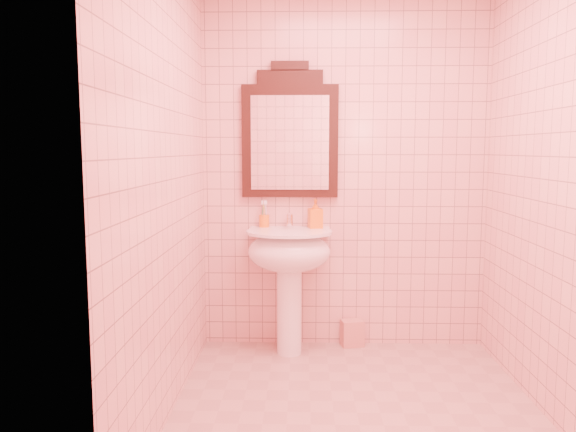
{
  "coord_description": "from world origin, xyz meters",
  "views": [
    {
      "loc": [
        -0.3,
        -2.88,
        1.41
      ],
      "look_at": [
        -0.39,
        0.55,
        1.0
      ],
      "focal_mm": 35.0,
      "sensor_mm": 36.0,
      "label": 1
    }
  ],
  "objects_px": {
    "soap_dispenser": "(315,214)",
    "pedestal_sink": "(289,260)",
    "toothbrush_cup": "(264,221)",
    "towel": "(352,333)",
    "mirror": "(290,135)"
  },
  "relations": [
    {
      "from": "mirror",
      "to": "soap_dispenser",
      "type": "relative_size",
      "value": 4.63
    },
    {
      "from": "toothbrush_cup",
      "to": "soap_dispenser",
      "type": "bearing_deg",
      "value": -5.16
    },
    {
      "from": "pedestal_sink",
      "to": "toothbrush_cup",
      "type": "distance_m",
      "value": 0.35
    },
    {
      "from": "mirror",
      "to": "towel",
      "type": "height_order",
      "value": "mirror"
    },
    {
      "from": "pedestal_sink",
      "to": "soap_dispenser",
      "type": "bearing_deg",
      "value": 35.96
    },
    {
      "from": "towel",
      "to": "soap_dispenser",
      "type": "bearing_deg",
      "value": -171.84
    },
    {
      "from": "toothbrush_cup",
      "to": "soap_dispenser",
      "type": "relative_size",
      "value": 0.81
    },
    {
      "from": "soap_dispenser",
      "to": "pedestal_sink",
      "type": "bearing_deg",
      "value": -155.31
    },
    {
      "from": "mirror",
      "to": "toothbrush_cup",
      "type": "relative_size",
      "value": 5.71
    },
    {
      "from": "pedestal_sink",
      "to": "towel",
      "type": "height_order",
      "value": "pedestal_sink"
    },
    {
      "from": "mirror",
      "to": "soap_dispenser",
      "type": "height_order",
      "value": "mirror"
    },
    {
      "from": "towel",
      "to": "pedestal_sink",
      "type": "bearing_deg",
      "value": -159.45
    },
    {
      "from": "pedestal_sink",
      "to": "toothbrush_cup",
      "type": "relative_size",
      "value": 5.26
    },
    {
      "from": "pedestal_sink",
      "to": "towel",
      "type": "distance_m",
      "value": 0.74
    },
    {
      "from": "pedestal_sink",
      "to": "mirror",
      "type": "height_order",
      "value": "mirror"
    }
  ]
}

